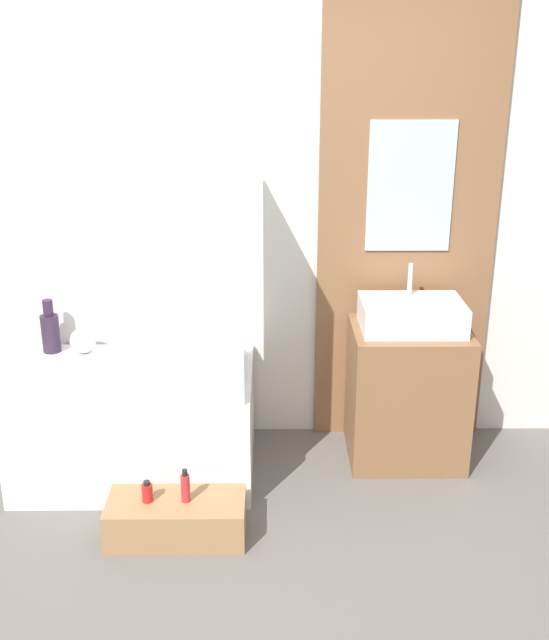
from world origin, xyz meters
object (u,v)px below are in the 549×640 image
object	(u,v)px
wooden_step_bench	(177,518)
sink	(412,315)
bottle_soap_secondary	(185,487)
bottle_soap_primary	(147,492)
bathtub	(138,421)
vase_round_light	(83,341)
vase_tall_dark	(50,331)

from	to	relation	value
wooden_step_bench	sink	xyz separation A→B (m)	(1.15, 0.72, 0.72)
wooden_step_bench	bottle_soap_secondary	size ratio (longest dim) A/B	3.90
sink	bottle_soap_primary	world-z (taller)	sink
sink	bottle_soap_secondary	bearing A→B (deg)	-146.80
bathtub	sink	distance (m)	1.52
vase_round_light	bathtub	bearing A→B (deg)	-40.85
wooden_step_bench	vase_tall_dark	xyz separation A→B (m)	(-0.76, 0.90, 0.57)
vase_tall_dark	bottle_soap_primary	xyz separation A→B (m)	(0.63, -0.90, -0.43)
bathtub	bottle_soap_secondary	world-z (taller)	bathtub
wooden_step_bench	vase_round_light	xyz separation A→B (m)	(-0.58, 0.88, 0.52)
bathtub	sink	size ratio (longest dim) A/B	2.29
wooden_step_bench	vase_tall_dark	bearing A→B (deg)	130.21
sink	vase_tall_dark	xyz separation A→B (m)	(-1.91, 0.17, -0.15)
wooden_step_bench	sink	distance (m)	1.54
bathtub	vase_tall_dark	bearing A→B (deg)	149.05
vase_round_light	bottle_soap_secondary	bearing A→B (deg)	-54.31
wooden_step_bench	bottle_soap_secondary	bearing A→B (deg)	0.00
vase_tall_dark	wooden_step_bench	bearing A→B (deg)	-49.79
vase_tall_dark	bottle_soap_secondary	bearing A→B (deg)	-48.09
bathtub	vase_round_light	xyz separation A→B (m)	(-0.32, 0.28, 0.34)
sink	bottle_soap_primary	distance (m)	1.58
bathtub	bottle_soap_primary	size ratio (longest dim) A/B	11.69
bathtub	sink	world-z (taller)	sink
vase_round_light	bottle_soap_primary	xyz separation A→B (m)	(0.46, -0.88, -0.38)
bottle_soap_secondary	bottle_soap_primary	bearing A→B (deg)	180.00
wooden_step_bench	bottle_soap_secondary	world-z (taller)	bottle_soap_secondary
sink	bottle_soap_secondary	distance (m)	1.43
sink	vase_round_light	xyz separation A→B (m)	(-1.74, 0.15, -0.20)
vase_tall_dark	sink	bearing A→B (deg)	-5.17
vase_tall_dark	vase_round_light	world-z (taller)	vase_tall_dark
sink	vase_tall_dark	distance (m)	1.92
vase_tall_dark	bottle_soap_secondary	size ratio (longest dim) A/B	1.84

